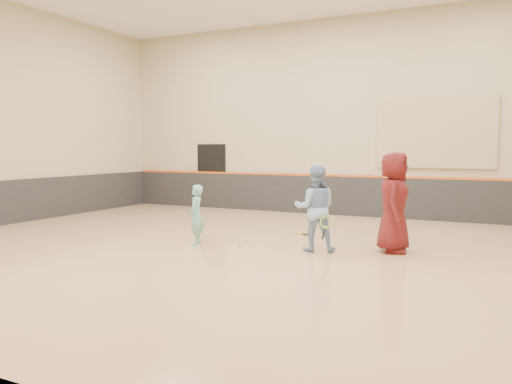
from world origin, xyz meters
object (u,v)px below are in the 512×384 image
at_px(young_man, 394,202).
at_px(spare_racket, 299,232).
at_px(girl, 196,215).
at_px(instructor, 315,208).

xyz_separation_m(young_man, spare_racket, (-2.43, 1.16, -0.95)).
xyz_separation_m(girl, young_man, (3.93, 1.06, 0.35)).
height_order(girl, young_man, young_man).
bearing_deg(instructor, spare_racket, -79.74).
height_order(girl, spare_racket, girl).
bearing_deg(young_man, instructor, 103.96).
xyz_separation_m(girl, spare_racket, (1.50, 2.22, -0.60)).
distance_m(young_man, spare_racket, 2.85).
relative_size(girl, instructor, 0.75).
bearing_deg(girl, spare_racket, 122.61).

